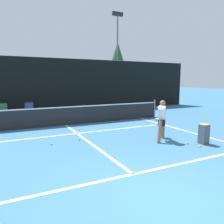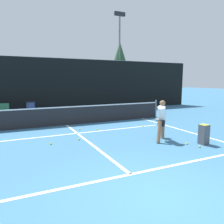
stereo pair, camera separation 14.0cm
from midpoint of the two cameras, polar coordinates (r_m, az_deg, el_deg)
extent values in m
plane|color=teal|center=(4.62, 13.78, -21.11)|extent=(100.00, 100.00, 0.00)
cube|color=white|center=(5.49, 5.61, -15.89)|extent=(11.00, 0.10, 0.01)
cube|color=white|center=(9.48, -8.65, -5.52)|extent=(8.25, 0.10, 0.01)
cube|color=white|center=(8.27, -6.03, -7.51)|extent=(0.10, 6.48, 0.01)
cube|color=white|center=(10.59, 17.75, -4.36)|extent=(0.10, 7.48, 0.01)
cylinder|color=slate|center=(13.58, 11.63, 0.86)|extent=(0.09, 0.09, 1.07)
cube|color=#232326|center=(11.22, -11.52, -0.99)|extent=(11.00, 0.02, 0.95)
cube|color=white|center=(11.15, -11.58, 1.27)|extent=(11.00, 0.03, 0.06)
cube|color=black|center=(15.82, -15.87, 6.64)|extent=(24.00, 0.06, 3.76)
cylinder|color=slate|center=(15.89, -16.15, 13.50)|extent=(24.00, 0.04, 0.04)
cylinder|color=#8C6042|center=(8.74, 13.59, -4.50)|extent=(0.13, 0.13, 0.70)
cylinder|color=#8C6042|center=(8.14, 12.71, -5.05)|extent=(0.34, 0.31, 0.81)
cylinder|color=black|center=(8.37, 13.22, -2.83)|extent=(0.27, 0.27, 0.21)
cylinder|color=white|center=(8.37, 13.38, -0.61)|extent=(0.50, 0.45, 0.75)
sphere|color=#8C6042|center=(8.36, 13.53, 2.25)|extent=(0.21, 0.21, 0.21)
cylinder|color=#262628|center=(8.60, 12.06, -2.16)|extent=(0.25, 0.21, 0.03)
torus|color=#262628|center=(8.89, 12.52, -1.83)|extent=(0.48, 0.48, 0.02)
cylinder|color=beige|center=(8.89, 12.52, -1.83)|extent=(0.37, 0.37, 0.01)
sphere|color=#D1E033|center=(10.85, 8.40, -3.59)|extent=(0.07, 0.07, 0.07)
sphere|color=#D1E033|center=(8.42, -8.14, -7.06)|extent=(0.07, 0.07, 0.07)
sphere|color=#D1E033|center=(8.04, -15.19, -8.00)|extent=(0.07, 0.07, 0.07)
sphere|color=#D1E033|center=(9.96, -3.57, -4.59)|extent=(0.07, 0.07, 0.07)
sphere|color=#D1E033|center=(8.04, 22.40, -8.36)|extent=(0.07, 0.07, 0.07)
sphere|color=#D1E033|center=(10.10, -8.03, -4.47)|extent=(0.07, 0.07, 0.07)
sphere|color=#D1E033|center=(8.25, 19.44, -7.78)|extent=(0.07, 0.07, 0.07)
cube|color=#4C4C51|center=(8.43, 23.30, -5.42)|extent=(0.28, 0.28, 0.70)
cube|color=#D1E033|center=(8.36, 23.43, -3.22)|extent=(0.25, 0.25, 0.06)
cube|color=#333338|center=(14.69, -25.51, -0.47)|extent=(0.06, 0.32, 0.44)
cylinder|color=#384C7F|center=(14.84, -20.19, 0.74)|extent=(0.53, 0.53, 0.87)
cylinder|color=black|center=(14.79, -20.28, 2.49)|extent=(0.56, 0.56, 0.04)
cube|color=black|center=(18.82, -10.81, 2.56)|extent=(1.70, 3.92, 0.84)
cube|color=#1E2328|center=(18.57, -10.71, 4.66)|extent=(1.43, 2.35, 0.56)
cylinder|color=black|center=(20.23, -9.59, 2.64)|extent=(0.18, 0.60, 0.60)
cylinder|color=black|center=(17.84, -7.41, 1.94)|extent=(0.18, 0.60, 0.60)
cylinder|color=slate|center=(22.22, 2.16, 13.32)|extent=(0.16, 0.16, 8.40)
cube|color=#262628|center=(23.02, 2.22, 24.24)|extent=(1.10, 0.24, 0.36)
cylinder|color=brown|center=(25.18, 2.19, 6.24)|extent=(0.28, 0.28, 2.71)
cone|color=#28562D|center=(25.27, 2.23, 13.64)|extent=(2.44, 2.44, 3.80)
cube|color=#B2ADA3|center=(28.42, -20.17, 8.11)|extent=(36.00, 2.40, 4.82)
camera|label=1|loc=(0.07, -89.56, 0.06)|focal=35.00mm
camera|label=2|loc=(0.07, 90.44, -0.06)|focal=35.00mm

